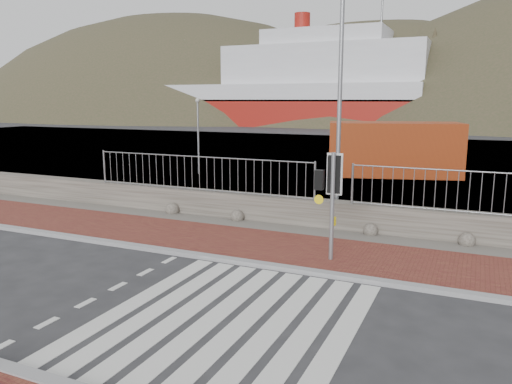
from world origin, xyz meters
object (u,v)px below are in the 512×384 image
at_px(streetlight, 344,85).
at_px(shipping_container, 394,149).
at_px(ferry, 285,91).
at_px(traffic_signal_far, 331,184).

bearing_deg(streetlight, shipping_container, 74.78).
bearing_deg(streetlight, ferry, 96.52).
distance_m(streetlight, shipping_container, 12.03).
height_order(traffic_signal_far, streetlight, streetlight).
bearing_deg(traffic_signal_far, ferry, -68.11).
relative_size(ferry, shipping_container, 7.31).
xyz_separation_m(ferry, traffic_signal_far, (25.44, -63.85, -3.34)).
relative_size(ferry, streetlight, 6.24).
height_order(traffic_signal_far, shipping_container, shipping_container).
bearing_deg(ferry, traffic_signal_far, -68.27).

